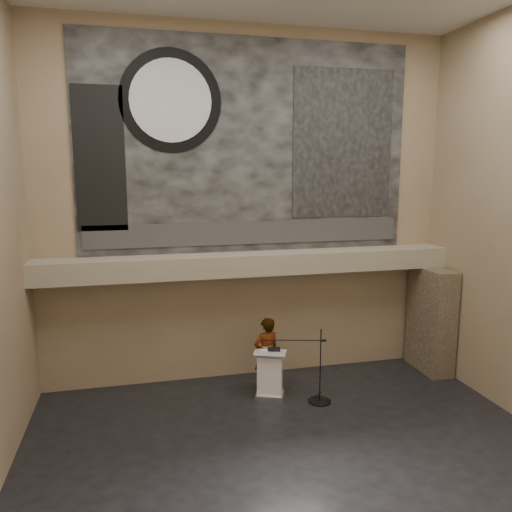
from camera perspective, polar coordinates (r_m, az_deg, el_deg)
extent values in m
plane|color=black|center=(9.77, 4.77, -22.16)|extent=(10.00, 10.00, 0.00)
cube|color=#887256|center=(12.18, -0.89, 5.50)|extent=(10.00, 0.02, 8.50)
cube|color=#887256|center=(4.77, 20.78, -1.98)|extent=(10.00, 0.02, 8.50)
cube|color=gray|center=(11.96, -0.45, -0.86)|extent=(10.00, 0.80, 0.50)
cylinder|color=#B2893D|center=(11.72, -8.04, -2.58)|extent=(0.04, 0.04, 0.06)
cylinder|color=#B2893D|center=(12.53, 8.10, -1.77)|extent=(0.04, 0.04, 0.06)
cube|color=black|center=(12.13, -0.88, 12.34)|extent=(8.00, 0.05, 5.00)
cube|color=#2E2E2E|center=(12.17, -0.81, 2.66)|extent=(7.76, 0.02, 0.55)
cylinder|color=black|center=(11.91, -9.72, 17.08)|extent=(2.30, 0.02, 2.30)
cylinder|color=silver|center=(11.89, -9.71, 17.09)|extent=(1.84, 0.02, 1.84)
cube|color=black|center=(12.84, 9.93, 12.51)|extent=(2.60, 0.02, 3.60)
cube|color=black|center=(11.80, -17.43, 10.51)|extent=(1.10, 0.02, 3.20)
cube|color=#473B2B|center=(13.75, 19.38, -6.86)|extent=(0.60, 1.40, 2.70)
cube|color=silver|center=(11.98, 1.60, -15.53)|extent=(0.77, 0.68, 0.08)
cube|color=white|center=(11.76, 1.62, -13.24)|extent=(0.66, 0.56, 0.96)
cube|color=white|center=(11.55, 1.66, -10.96)|extent=(0.85, 0.73, 0.13)
cube|color=black|center=(11.60, 2.08, -10.62)|extent=(0.33, 0.30, 0.04)
cube|color=white|center=(11.51, 0.97, -10.87)|extent=(0.29, 0.33, 0.00)
imported|color=silver|center=(11.92, 1.19, -11.20)|extent=(0.74, 0.58, 1.79)
cylinder|color=black|center=(11.82, 7.27, -16.12)|extent=(0.52, 0.52, 0.02)
cylinder|color=black|center=(11.48, 7.36, -12.34)|extent=(0.03, 0.03, 1.71)
cylinder|color=black|center=(11.22, 4.17, -9.58)|extent=(1.36, 0.38, 0.02)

